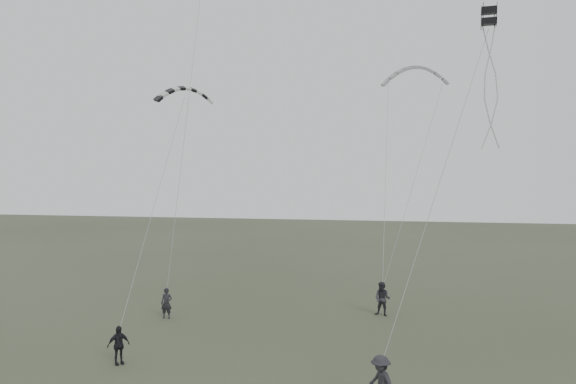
% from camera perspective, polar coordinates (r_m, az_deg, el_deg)
% --- Properties ---
extents(ground, '(140.00, 140.00, 0.00)m').
position_cam_1_polar(ground, '(24.41, -5.44, -16.78)').
color(ground, '#3A432E').
rests_on(ground, ground).
extents(flyer_left, '(0.64, 0.47, 1.64)m').
position_cam_1_polar(flyer_left, '(31.42, -12.24, -10.98)').
color(flyer_left, black).
rests_on(flyer_left, ground).
extents(flyer_right, '(1.07, 0.95, 1.85)m').
position_cam_1_polar(flyer_right, '(31.68, 9.57, -10.66)').
color(flyer_right, '#28272D').
rests_on(flyer_right, ground).
extents(flyer_center, '(0.90, 0.95, 1.58)m').
position_cam_1_polar(flyer_center, '(24.75, -16.85, -14.66)').
color(flyer_center, black).
rests_on(flyer_center, ground).
extents(flyer_far, '(1.25, 1.35, 1.82)m').
position_cam_1_polar(flyer_far, '(19.78, 9.40, -18.57)').
color(flyer_far, '#25252A').
rests_on(flyer_far, ground).
extents(kite_pale_large, '(4.26, 1.60, 1.86)m').
position_cam_1_polar(kite_pale_large, '(36.73, 12.83, 12.22)').
color(kite_pale_large, '#9C9EA0').
rests_on(kite_pale_large, flyer_right).
extents(kite_striped, '(3.26, 2.60, 1.40)m').
position_cam_1_polar(kite_striped, '(31.65, -10.46, 10.32)').
color(kite_striped, black).
rests_on(kite_striped, flyer_center).
extents(kite_box, '(0.66, 0.72, 0.75)m').
position_cam_1_polar(kite_box, '(25.03, 19.73, 16.47)').
color(kite_box, black).
rests_on(kite_box, flyer_far).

